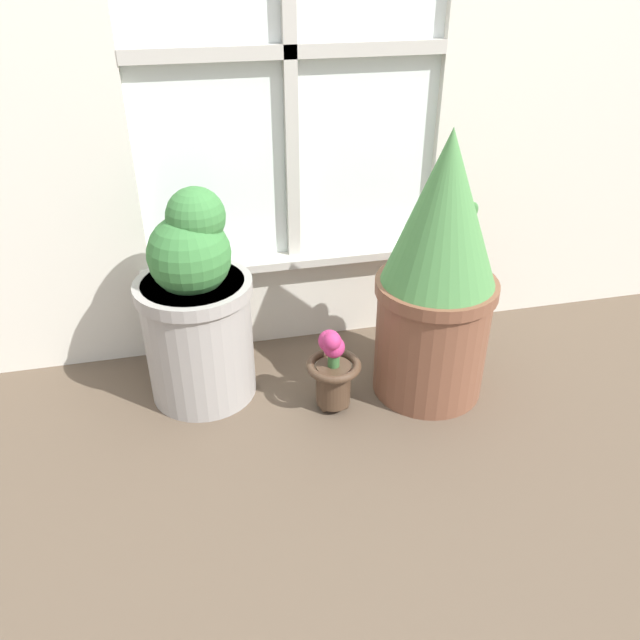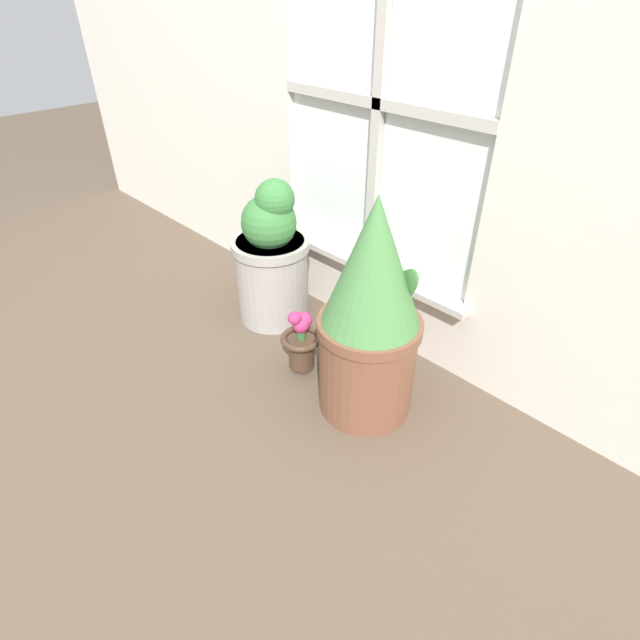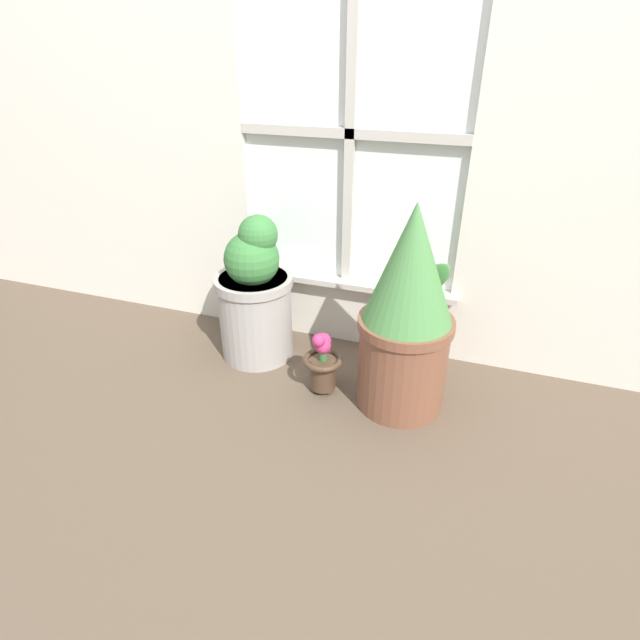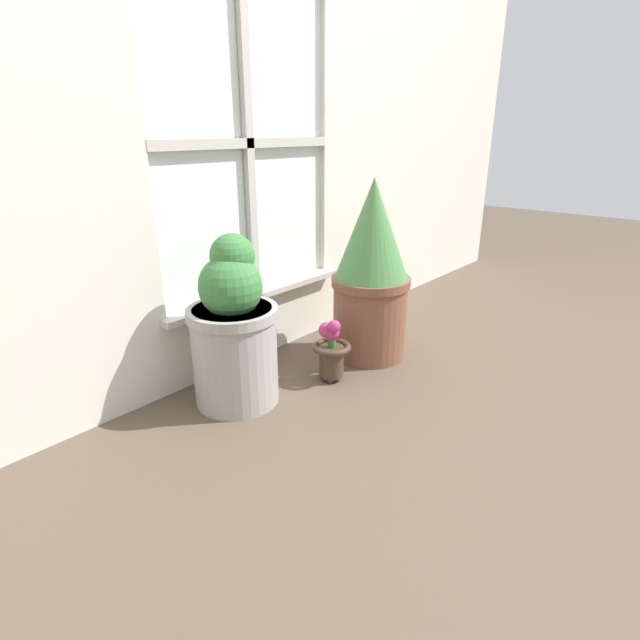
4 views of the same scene
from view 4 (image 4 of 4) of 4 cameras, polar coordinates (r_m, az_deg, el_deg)
ground_plane at (r=1.86m, az=4.55°, el=-8.55°), size 10.00×10.00×0.00m
wall_with_window at (r=2.03m, az=-9.19°, el=30.84°), size 4.40×0.10×2.50m
potted_plant_left at (r=1.73m, az=-9.83°, el=-1.25°), size 0.31×0.31×0.60m
potted_plant_right at (r=2.05m, az=5.86°, el=5.39°), size 0.33×0.33×0.74m
flower_vase at (r=1.91m, az=1.29°, el=-3.45°), size 0.15×0.15×0.25m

